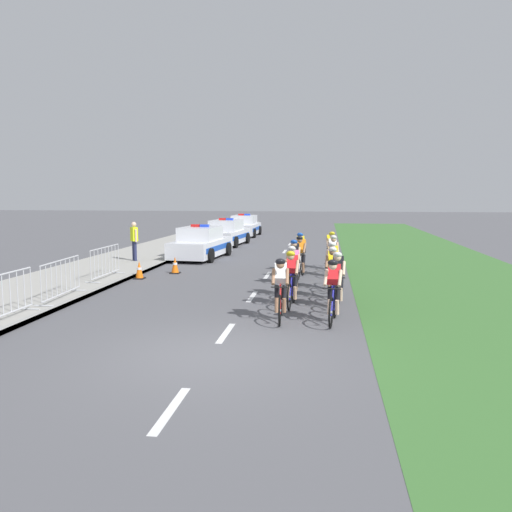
% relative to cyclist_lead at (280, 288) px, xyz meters
% --- Properties ---
extents(ground_plane, '(160.00, 160.00, 0.00)m').
position_rel_cyclist_lead_xyz_m(ground_plane, '(-1.07, -2.70, -0.79)').
color(ground_plane, '#56565B').
extents(sidewalk_slab, '(3.90, 60.00, 0.12)m').
position_rel_cyclist_lead_xyz_m(sidewalk_slab, '(-7.69, 11.30, -0.73)').
color(sidewalk_slab, '#A3A099').
rests_on(sidewalk_slab, ground).
extents(kerb_edge, '(0.16, 60.00, 0.13)m').
position_rel_cyclist_lead_xyz_m(kerb_edge, '(-5.82, 11.30, -0.72)').
color(kerb_edge, '#9E9E99').
rests_on(kerb_edge, ground).
extents(grass_verge, '(7.00, 60.00, 0.01)m').
position_rel_cyclist_lead_xyz_m(grass_verge, '(5.39, 11.30, -0.78)').
color(grass_verge, '#3D7033').
rests_on(grass_verge, ground).
extents(lane_markings_centre, '(0.14, 25.60, 0.01)m').
position_rel_cyclist_lead_xyz_m(lane_markings_centre, '(-1.07, 6.79, -0.78)').
color(lane_markings_centre, white).
rests_on(lane_markings_centre, ground).
extents(cyclist_lead, '(0.43, 1.72, 1.56)m').
position_rel_cyclist_lead_xyz_m(cyclist_lead, '(0.00, 0.00, 0.00)').
color(cyclist_lead, black).
rests_on(cyclist_lead, ground).
extents(cyclist_second, '(0.45, 1.72, 1.56)m').
position_rel_cyclist_lead_xyz_m(cyclist_second, '(1.23, -0.03, 0.00)').
color(cyclist_second, black).
rests_on(cyclist_second, ground).
extents(cyclist_third, '(0.43, 1.72, 1.56)m').
position_rel_cyclist_lead_xyz_m(cyclist_third, '(0.16, 1.57, 0.00)').
color(cyclist_third, black).
rests_on(cyclist_third, ground).
extents(cyclist_fourth, '(0.44, 1.72, 1.56)m').
position_rel_cyclist_lead_xyz_m(cyclist_fourth, '(1.36, 1.53, 0.00)').
color(cyclist_fourth, black).
rests_on(cyclist_fourth, ground).
extents(cyclist_fifth, '(0.44, 1.72, 1.56)m').
position_rel_cyclist_lead_xyz_m(cyclist_fifth, '(0.11, 2.85, 0.00)').
color(cyclist_fifth, black).
rests_on(cyclist_fifth, ground).
extents(cyclist_sixth, '(0.43, 1.72, 1.56)m').
position_rel_cyclist_lead_xyz_m(cyclist_sixth, '(1.24, 2.76, 0.00)').
color(cyclist_sixth, black).
rests_on(cyclist_sixth, ground).
extents(cyclist_seventh, '(0.42, 1.72, 1.56)m').
position_rel_cyclist_lead_xyz_m(cyclist_seventh, '(0.03, 4.88, 0.00)').
color(cyclist_seventh, black).
rests_on(cyclist_seventh, ground).
extents(cyclist_eighth, '(0.45, 1.72, 1.56)m').
position_rel_cyclist_lead_xyz_m(cyclist_eighth, '(1.26, 4.19, 0.00)').
color(cyclist_eighth, black).
rests_on(cyclist_eighth, ground).
extents(cyclist_ninth, '(0.45, 1.72, 1.56)m').
position_rel_cyclist_lead_xyz_m(cyclist_ninth, '(0.17, 6.35, 0.00)').
color(cyclist_ninth, black).
rests_on(cyclist_ninth, ground).
extents(cyclist_tenth, '(0.43, 1.72, 1.56)m').
position_rel_cyclist_lead_xyz_m(cyclist_tenth, '(1.30, 6.82, 0.00)').
color(cyclist_tenth, black).
rests_on(cyclist_tenth, ground).
extents(cyclist_eleventh, '(0.42, 1.72, 1.56)m').
position_rel_cyclist_lead_xyz_m(cyclist_eleventh, '(0.08, 7.88, 0.00)').
color(cyclist_eleventh, black).
rests_on(cyclist_eleventh, ground).
extents(cyclist_twelfth, '(0.45, 1.72, 1.56)m').
position_rel_cyclist_lead_xyz_m(cyclist_twelfth, '(1.25, 8.63, 0.00)').
color(cyclist_twelfth, black).
rests_on(cyclist_twelfth, ground).
extents(police_car_nearest, '(2.32, 4.55, 1.59)m').
position_rel_cyclist_lead_xyz_m(police_car_nearest, '(-4.69, 11.34, -0.11)').
color(police_car_nearest, silver).
rests_on(police_car_nearest, ground).
extents(police_car_second, '(2.30, 4.54, 1.59)m').
position_rel_cyclist_lead_xyz_m(police_car_second, '(-4.69, 17.60, -0.11)').
color(police_car_second, silver).
rests_on(police_car_second, ground).
extents(police_car_third, '(2.05, 4.42, 1.59)m').
position_rel_cyclist_lead_xyz_m(police_car_third, '(-4.69, 24.28, -0.11)').
color(police_car_third, silver).
rests_on(police_car_third, ground).
extents(crowd_barrier_front, '(0.51, 2.32, 1.07)m').
position_rel_cyclist_lead_xyz_m(crowd_barrier_front, '(-6.22, -1.24, -0.14)').
color(crowd_barrier_front, '#B7BABF').
rests_on(crowd_barrier_front, sidewalk_slab).
extents(crowd_barrier_middle, '(0.63, 2.32, 1.07)m').
position_rel_cyclist_lead_xyz_m(crowd_barrier_middle, '(-6.16, 1.28, -0.14)').
color(crowd_barrier_middle, '#B7BABF').
rests_on(crowd_barrier_middle, sidewalk_slab).
extents(crowd_barrier_rear, '(0.52, 2.32, 1.07)m').
position_rel_cyclist_lead_xyz_m(crowd_barrier_rear, '(-6.43, 4.76, -0.14)').
color(crowd_barrier_rear, '#B7BABF').
rests_on(crowd_barrier_rear, sidewalk_slab).
extents(traffic_cone_near, '(0.36, 0.36, 0.64)m').
position_rel_cyclist_lead_xyz_m(traffic_cone_near, '(-5.47, 5.40, -0.48)').
color(traffic_cone_near, black).
rests_on(traffic_cone_near, ground).
extents(traffic_cone_mid, '(0.36, 0.36, 0.64)m').
position_rel_cyclist_lead_xyz_m(traffic_cone_mid, '(-4.58, 6.77, -0.48)').
color(traffic_cone_mid, black).
rests_on(traffic_cone_mid, ground).
extents(spectator_closest, '(0.40, 0.45, 1.68)m').
position_rel_cyclist_lead_xyz_m(spectator_closest, '(-7.12, 9.27, 0.30)').
color(spectator_closest, '#23284C').
rests_on(spectator_closest, sidewalk_slab).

